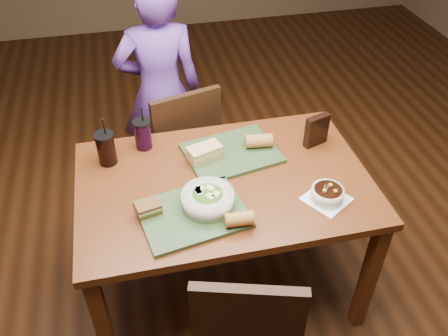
% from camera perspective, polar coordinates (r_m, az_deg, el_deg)
% --- Properties ---
extents(ground, '(6.00, 6.00, 0.00)m').
position_cam_1_polar(ground, '(2.67, -0.00, -13.66)').
color(ground, '#381C0B').
rests_on(ground, ground).
extents(dining_table, '(1.30, 0.85, 0.75)m').
position_cam_1_polar(dining_table, '(2.17, -0.00, -3.25)').
color(dining_table, '#592B11').
rests_on(dining_table, ground).
extents(chair_far, '(0.47, 0.48, 0.89)m').
position_cam_1_polar(chair_far, '(2.74, -4.56, 2.66)').
color(chair_far, black).
rests_on(chair_far, ground).
extents(diner, '(0.51, 0.34, 1.39)m').
position_cam_1_polar(diner, '(2.87, -7.68, 9.03)').
color(diner, '#683AA0').
rests_on(diner, ground).
extents(tray_near, '(0.47, 0.39, 0.02)m').
position_cam_1_polar(tray_near, '(1.95, -3.75, -5.53)').
color(tray_near, '#2F4726').
rests_on(tray_near, dining_table).
extents(tray_far, '(0.47, 0.39, 0.02)m').
position_cam_1_polar(tray_far, '(2.25, 0.92, 1.81)').
color(tray_far, '#2F4726').
rests_on(tray_far, dining_table).
extents(salad_bowl, '(0.22, 0.22, 0.07)m').
position_cam_1_polar(salad_bowl, '(1.95, -1.97, -3.68)').
color(salad_bowl, silver).
rests_on(salad_bowl, tray_near).
extents(soup_bowl, '(0.23, 0.23, 0.07)m').
position_cam_1_polar(soup_bowl, '(2.05, 12.33, -3.06)').
color(soup_bowl, white).
rests_on(soup_bowl, dining_table).
extents(sandwich_near, '(0.11, 0.09, 0.05)m').
position_cam_1_polar(sandwich_near, '(1.95, -9.09, -4.79)').
color(sandwich_near, '#593819').
rests_on(sandwich_near, tray_near).
extents(sandwich_far, '(0.17, 0.13, 0.06)m').
position_cam_1_polar(sandwich_far, '(2.19, -2.36, 1.91)').
color(sandwich_far, tan).
rests_on(sandwich_far, tray_far).
extents(baguette_near, '(0.12, 0.06, 0.06)m').
position_cam_1_polar(baguette_near, '(1.88, 1.84, -6.17)').
color(baguette_near, '#AD7533').
rests_on(baguette_near, tray_near).
extents(baguette_far, '(0.13, 0.08, 0.06)m').
position_cam_1_polar(baguette_far, '(2.27, 4.20, 3.27)').
color(baguette_far, '#AD7533').
rests_on(baguette_far, tray_far).
extents(cup_cola, '(0.09, 0.09, 0.25)m').
position_cam_1_polar(cup_cola, '(2.23, -14.00, 2.31)').
color(cup_cola, black).
rests_on(cup_cola, dining_table).
extents(cup_berry, '(0.09, 0.09, 0.23)m').
position_cam_1_polar(cup_berry, '(2.29, -9.74, 4.03)').
color(cup_berry, black).
rests_on(cup_berry, dining_table).
extents(chip_bag, '(0.13, 0.07, 0.16)m').
position_cam_1_polar(chip_bag, '(2.32, 11.07, 4.46)').
color(chip_bag, black).
rests_on(chip_bag, dining_table).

